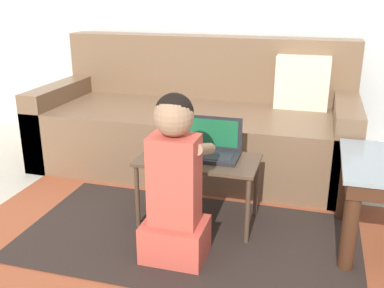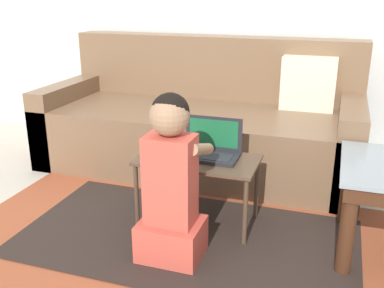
% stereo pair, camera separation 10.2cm
% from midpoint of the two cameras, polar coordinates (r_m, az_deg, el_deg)
% --- Properties ---
extents(ground_plane, '(16.00, 16.00, 0.00)m').
position_cam_midpoint_polar(ground_plane, '(2.45, -3.46, -10.88)').
color(ground_plane, beige).
extents(area_rug, '(2.38, 1.29, 0.01)m').
position_cam_midpoint_polar(area_rug, '(2.37, -1.66, -11.83)').
color(area_rug, '#9E4C2D').
rests_on(area_rug, ground_plane).
extents(couch, '(2.19, 0.95, 0.89)m').
position_cam_midpoint_polar(couch, '(3.24, -0.16, 2.63)').
color(couch, brown).
rests_on(couch, ground_plane).
extents(laptop_desk, '(0.63, 0.34, 0.38)m').
position_cam_midpoint_polar(laptop_desk, '(2.38, -0.42, -2.87)').
color(laptop_desk, '#4C3828').
rests_on(laptop_desk, ground_plane).
extents(laptop, '(0.31, 0.19, 0.20)m').
position_cam_midpoint_polar(laptop, '(2.38, 1.09, -0.81)').
color(laptop, '#232328').
rests_on(laptop, laptop_desk).
extents(computer_mouse, '(0.07, 0.10, 0.04)m').
position_cam_midpoint_polar(computer_mouse, '(2.38, -4.64, -1.24)').
color(computer_mouse, '#234CB2').
rests_on(computer_mouse, laptop_desk).
extents(person_seated, '(0.29, 0.38, 0.80)m').
position_cam_midpoint_polar(person_seated, '(2.05, -3.61, -5.07)').
color(person_seated, '#CC4C3D').
rests_on(person_seated, ground_plane).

